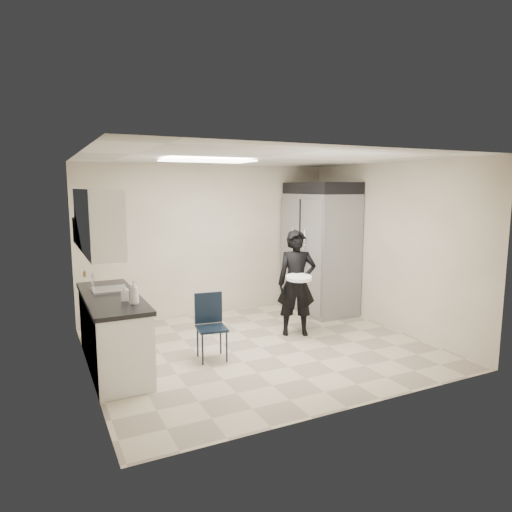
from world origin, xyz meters
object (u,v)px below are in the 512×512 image
commercial_fridge (320,253)px  folding_chair (212,328)px  lower_counter (113,333)px  man_tuxedo (297,283)px

commercial_fridge → folding_chair: size_ratio=2.53×
lower_counter → commercial_fridge: bearing=15.9°
folding_chair → man_tuxedo: 1.61m
lower_counter → folding_chair: 1.22m
lower_counter → folding_chair: bearing=-15.0°
commercial_fridge → man_tuxedo: size_ratio=1.32×
folding_chair → man_tuxedo: (1.51, 0.40, 0.38)m
commercial_fridge → man_tuxedo: (-1.09, -0.99, -0.26)m
man_tuxedo → lower_counter: bearing=-154.2°
lower_counter → commercial_fridge: size_ratio=0.90×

